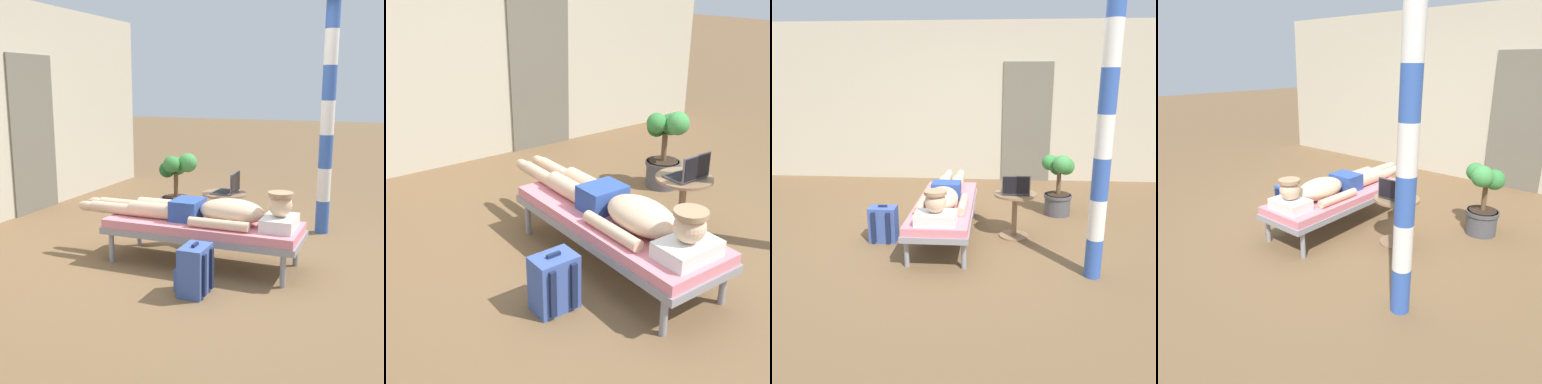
% 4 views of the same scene
% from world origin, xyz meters
% --- Properties ---
extents(ground_plane, '(40.00, 40.00, 0.00)m').
position_xyz_m(ground_plane, '(0.00, 0.00, 0.00)').
color(ground_plane, brown).
extents(house_door_panel, '(0.84, 0.03, 2.04)m').
position_xyz_m(house_door_panel, '(1.04, 2.74, 1.02)').
color(house_door_panel, '#6D6759').
rests_on(house_door_panel, ground).
extents(lounge_chair, '(0.66, 1.84, 0.42)m').
position_xyz_m(lounge_chair, '(-0.06, -0.06, 0.35)').
color(lounge_chair, gray).
rests_on(lounge_chair, ground).
extents(person_reclining, '(0.53, 2.17, 0.33)m').
position_xyz_m(person_reclining, '(-0.06, -0.11, 0.52)').
color(person_reclining, white).
rests_on(person_reclining, lounge_chair).
extents(side_table, '(0.48, 0.48, 0.52)m').
position_xyz_m(side_table, '(0.74, -0.00, 0.36)').
color(side_table, '#8C6B4C').
rests_on(side_table, ground).
extents(laptop, '(0.31, 0.24, 0.23)m').
position_xyz_m(laptop, '(0.74, -0.05, 0.58)').
color(laptop, '#4C4C51').
rests_on(laptop, side_table).
extents(backpack, '(0.30, 0.26, 0.42)m').
position_xyz_m(backpack, '(-0.73, -0.25, 0.20)').
color(backpack, '#3F59A5').
rests_on(backpack, ground).
extents(potted_plant, '(0.43, 0.49, 0.84)m').
position_xyz_m(potted_plant, '(1.35, 0.83, 0.43)').
color(potted_plant, '#4C4C51').
rests_on(potted_plant, ground).
extents(porch_post, '(0.15, 0.15, 2.61)m').
position_xyz_m(porch_post, '(1.42, -0.95, 1.30)').
color(porch_post, '#3359B2').
rests_on(porch_post, ground).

